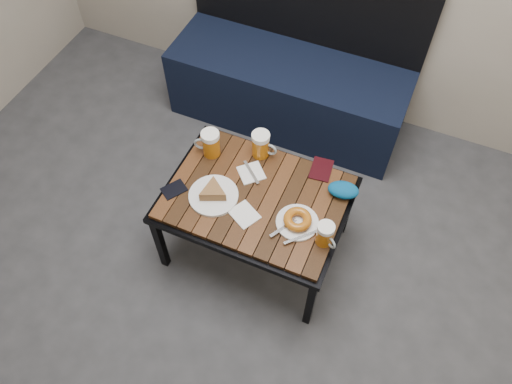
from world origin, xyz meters
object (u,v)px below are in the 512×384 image
at_px(beer_mug_right, 325,234).
at_px(beer_mug_centre, 261,145).
at_px(passport_navy, 174,189).
at_px(knit_pouch, 343,190).
at_px(beer_mug_left, 210,143).
at_px(bench, 290,83).
at_px(plate_bagel, 297,221).
at_px(plate_pie, 213,193).
at_px(passport_burgundy, 321,169).
at_px(cafe_table, 256,201).

bearing_deg(beer_mug_right, beer_mug_centre, 175.27).
relative_size(passport_navy, knit_pouch, 0.76).
bearing_deg(beer_mug_left, bench, -111.47).
bearing_deg(plate_bagel, passport_navy, -174.55).
distance_m(beer_mug_centre, plate_bagel, 0.43).
xyz_separation_m(plate_pie, passport_burgundy, (0.40, 0.34, -0.02)).
bearing_deg(passport_burgundy, passport_navy, -153.15).
xyz_separation_m(cafe_table, passport_burgundy, (0.23, 0.26, 0.05)).
distance_m(beer_mug_right, plate_bagel, 0.15).
xyz_separation_m(passport_navy, knit_pouch, (0.72, 0.29, 0.03)).
xyz_separation_m(beer_mug_left, plate_bagel, (0.53, -0.21, -0.05)).
bearing_deg(plate_pie, beer_mug_right, -2.31).
relative_size(beer_mug_centre, plate_bagel, 0.63).
xyz_separation_m(beer_mug_centre, knit_pouch, (0.43, -0.07, -0.04)).
xyz_separation_m(plate_pie, knit_pouch, (0.54, 0.25, 0.01)).
xyz_separation_m(bench, knit_pouch, (0.55, -0.80, 0.23)).
bearing_deg(knit_pouch, bench, 124.90).
relative_size(beer_mug_right, plate_bagel, 0.54).
xyz_separation_m(passport_burgundy, knit_pouch, (0.13, -0.09, 0.03)).
xyz_separation_m(beer_mug_left, beer_mug_right, (0.66, -0.25, -0.01)).
distance_m(beer_mug_centre, passport_burgundy, 0.31).
relative_size(cafe_table, plate_pie, 3.69).
height_order(beer_mug_centre, passport_navy, beer_mug_centre).
height_order(cafe_table, knit_pouch, knit_pouch).
relative_size(beer_mug_centre, plate_pie, 0.61).
relative_size(beer_mug_centre, passport_navy, 1.29).
height_order(passport_burgundy, knit_pouch, knit_pouch).
distance_m(cafe_table, plate_bagel, 0.24).
bearing_deg(cafe_table, plate_pie, -154.90).
bearing_deg(beer_mug_centre, passport_burgundy, 5.52).
height_order(beer_mug_left, knit_pouch, beer_mug_left).
bearing_deg(beer_mug_right, passport_navy, -145.61).
relative_size(beer_mug_centre, knit_pouch, 0.99).
xyz_separation_m(bench, cafe_table, (0.19, -0.96, 0.16)).
height_order(passport_navy, knit_pouch, knit_pouch).
xyz_separation_m(cafe_table, beer_mug_left, (-0.30, 0.15, 0.11)).
height_order(cafe_table, beer_mug_left, beer_mug_left).
bearing_deg(plate_bagel, knit_pouch, 59.93).
bearing_deg(beer_mug_left, passport_burgundy, 178.18).
distance_m(beer_mug_right, knit_pouch, 0.27).
distance_m(cafe_table, beer_mug_left, 0.35).
xyz_separation_m(bench, beer_mug_right, (0.56, -1.07, 0.26)).
xyz_separation_m(beer_mug_left, plate_pie, (0.12, -0.23, -0.05)).
bearing_deg(plate_pie, plate_bagel, 2.41).
bearing_deg(cafe_table, knit_pouch, 24.83).
height_order(beer_mug_left, beer_mug_right, beer_mug_left).
bearing_deg(beer_mug_right, beer_mug_left, -167.62).
relative_size(beer_mug_left, beer_mug_right, 1.17).
bearing_deg(beer_mug_left, knit_pouch, 167.70).
relative_size(plate_bagel, passport_burgundy, 1.66).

